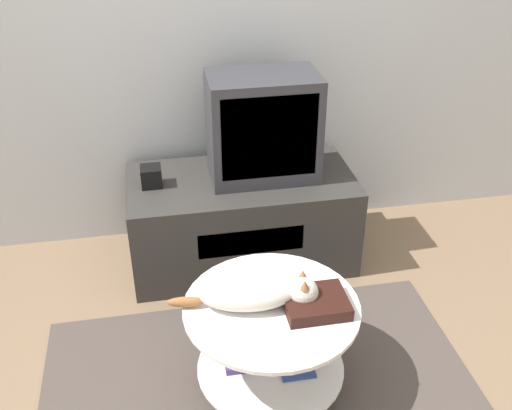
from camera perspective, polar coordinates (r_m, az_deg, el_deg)
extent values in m
plane|color=#7F664C|center=(2.69, 0.18, -16.49)|extent=(12.00, 12.00, 0.00)
cube|color=silver|center=(3.17, -4.39, 18.51)|extent=(8.00, 0.05, 2.60)
cube|color=#4C423D|center=(2.69, 0.18, -16.35)|extent=(1.82, 1.03, 0.02)
cube|color=#33302D|center=(3.24, -1.37, -1.36)|extent=(1.18, 0.59, 0.50)
cube|color=black|center=(2.97, -0.46, -3.53)|extent=(0.53, 0.01, 0.14)
cube|color=#333338|center=(3.03, 0.67, 7.45)|extent=(0.55, 0.34, 0.54)
cube|color=black|center=(2.87, 1.31, 6.40)|extent=(0.47, 0.01, 0.42)
cube|color=black|center=(3.06, -9.94, 2.70)|extent=(0.10, 0.10, 0.10)
cylinder|color=#B2B2B7|center=(2.66, 1.36, -16.44)|extent=(0.29, 0.29, 0.01)
cylinder|color=#B7B7BC|center=(2.52, 1.42, -13.38)|extent=(0.04, 0.04, 0.41)
cylinder|color=white|center=(2.59, 1.39, -15.10)|extent=(0.61, 0.61, 0.01)
cylinder|color=white|center=(2.37, 1.49, -9.70)|extent=(0.70, 0.70, 0.02)
cube|color=#51387A|center=(2.61, -0.99, -14.10)|extent=(0.19, 0.18, 0.03)
cube|color=#2D478C|center=(2.57, 3.87, -15.23)|extent=(0.14, 0.13, 0.01)
cube|color=black|center=(2.35, 5.69, -9.28)|extent=(0.24, 0.20, 0.05)
ellipsoid|color=silver|center=(2.33, -0.87, -8.43)|extent=(0.39, 0.22, 0.12)
sphere|color=silver|center=(2.34, 4.52, -8.27)|extent=(0.12, 0.12, 0.12)
cone|color=#996038|center=(2.33, 4.49, -6.59)|extent=(0.04, 0.04, 0.04)
cone|color=#996038|center=(2.28, 4.67, -7.59)|extent=(0.04, 0.04, 0.04)
ellipsoid|color=#996038|center=(2.35, -6.67, -9.15)|extent=(0.15, 0.06, 0.04)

